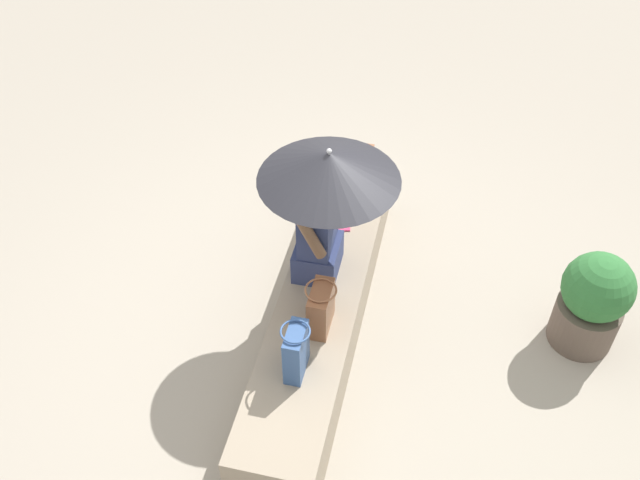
% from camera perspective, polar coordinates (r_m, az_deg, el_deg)
% --- Properties ---
extents(ground_plane, '(14.00, 14.00, 0.00)m').
position_cam_1_polar(ground_plane, '(4.90, 0.17, -7.21)').
color(ground_plane, '#9E9384').
extents(stone_bench, '(2.64, 0.51, 0.42)m').
position_cam_1_polar(stone_bench, '(4.74, 0.18, -5.63)').
color(stone_bench, gray).
rests_on(stone_bench, ground).
extents(person_seated, '(0.47, 0.28, 0.90)m').
position_cam_1_polar(person_seated, '(4.43, -0.19, 1.16)').
color(person_seated, navy).
rests_on(person_seated, stone_bench).
extents(parasol, '(0.84, 0.84, 1.03)m').
position_cam_1_polar(parasol, '(4.05, 0.73, 5.91)').
color(parasol, '#B7B7BC').
rests_on(parasol, stone_bench).
extents(handbag_black, '(0.30, 0.22, 0.35)m').
position_cam_1_polar(handbag_black, '(5.19, 3.16, 5.45)').
color(handbag_black, brown).
rests_on(handbag_black, stone_bench).
extents(tote_bag_canvas, '(0.26, 0.19, 0.33)m').
position_cam_1_polar(tote_bag_canvas, '(4.26, 0.07, -5.46)').
color(tote_bag_canvas, brown).
rests_on(tote_bag_canvas, stone_bench).
extents(shoulder_bag_spare, '(0.23, 0.17, 0.36)m').
position_cam_1_polar(shoulder_bag_spare, '(4.04, -1.93, -8.89)').
color(shoulder_bag_spare, '#335184').
rests_on(shoulder_bag_spare, stone_bench).
extents(magazine, '(0.32, 0.26, 0.01)m').
position_cam_1_polar(magazine, '(5.05, 1.25, 1.83)').
color(magazine, '#D83866').
rests_on(magazine, stone_bench).
extents(planter_near, '(0.45, 0.45, 0.74)m').
position_cam_1_polar(planter_near, '(4.89, 21.02, -4.59)').
color(planter_near, brown).
rests_on(planter_near, ground).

